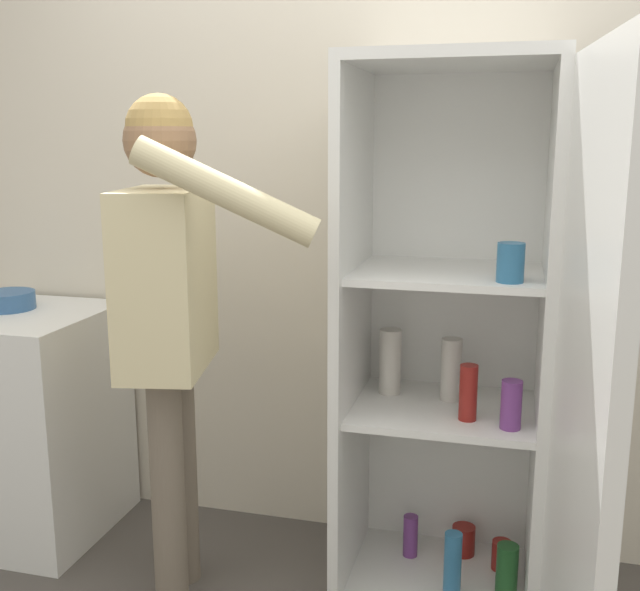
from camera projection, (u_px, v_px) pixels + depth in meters
name	position (u px, v px, depth m)	size (l,w,h in m)	color
wall_back	(385.00, 211.00, 2.77)	(7.00, 0.06, 2.55)	beige
refrigerator	(474.00, 353.00, 2.35)	(0.78, 1.22, 1.79)	white
person	(169.00, 291.00, 2.38)	(0.71, 0.56, 1.67)	#726656
counter	(24.00, 422.00, 2.94)	(0.64, 0.61, 0.89)	white
bowl	(8.00, 300.00, 2.89)	(0.21, 0.21, 0.07)	#335B8E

